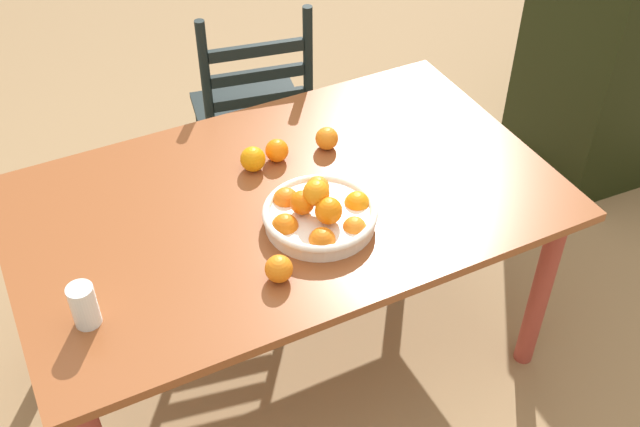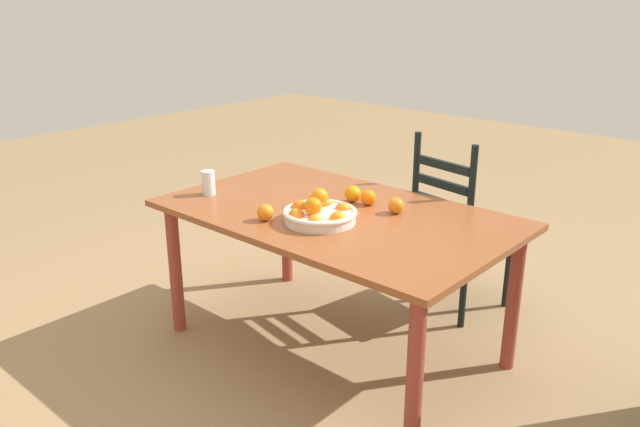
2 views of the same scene
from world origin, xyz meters
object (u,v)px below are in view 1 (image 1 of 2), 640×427
object	(u,v)px
fruit_bowl	(319,214)
orange_loose_2	(327,138)
orange_loose_1	(277,150)
dining_table	(285,218)
cabinet	(629,41)
orange_loose_3	(253,159)
drinking_glass	(84,306)
chair_near_window	(254,118)
orange_loose_0	(279,269)

from	to	relation	value
fruit_bowl	orange_loose_2	world-z (taller)	fruit_bowl
fruit_bowl	orange_loose_1	bearing A→B (deg)	86.94
dining_table	cabinet	distance (m)	1.86
orange_loose_3	fruit_bowl	bearing A→B (deg)	-78.03
fruit_bowl	orange_loose_1	xyz separation A→B (m)	(0.02, 0.34, -0.00)
cabinet	orange_loose_2	size ratio (longest dim) A/B	16.08
drinking_glass	chair_near_window	bearing A→B (deg)	49.38
orange_loose_0	drinking_glass	xyz separation A→B (m)	(-0.50, 0.08, 0.02)
orange_loose_2	dining_table	bearing A→B (deg)	-144.12
fruit_bowl	drinking_glass	xyz separation A→B (m)	(-0.69, -0.07, 0.02)
orange_loose_0	orange_loose_3	world-z (taller)	orange_loose_3
orange_loose_1	drinking_glass	world-z (taller)	drinking_glass
chair_near_window	dining_table	bearing A→B (deg)	85.22
orange_loose_3	dining_table	bearing A→B (deg)	-79.16
cabinet	orange_loose_3	world-z (taller)	cabinet
orange_loose_1	orange_loose_3	world-z (taller)	orange_loose_3
dining_table	orange_loose_3	size ratio (longest dim) A/B	20.54
orange_loose_1	orange_loose_2	distance (m)	0.17
chair_near_window	orange_loose_3	bearing A→B (deg)	78.77
orange_loose_0	orange_loose_1	distance (m)	0.53
chair_near_window	orange_loose_3	size ratio (longest dim) A/B	12.47
dining_table	orange_loose_0	distance (m)	0.37
dining_table	orange_loose_3	distance (m)	0.21
chair_near_window	orange_loose_1	bearing A→B (deg)	85.86
chair_near_window	orange_loose_3	distance (m)	0.72
chair_near_window	cabinet	bearing A→B (deg)	177.67
orange_loose_2	drinking_glass	world-z (taller)	drinking_glass
orange_loose_1	dining_table	bearing A→B (deg)	-107.36
orange_loose_1	cabinet	bearing A→B (deg)	7.81
chair_near_window	orange_loose_1	distance (m)	0.69
dining_table	drinking_glass	world-z (taller)	drinking_glass
fruit_bowl	orange_loose_2	distance (m)	0.38
cabinet	drinking_glass	bearing A→B (deg)	-162.49
fruit_bowl	orange_loose_2	xyz separation A→B (m)	(0.19, 0.32, -0.00)
chair_near_window	drinking_glass	size ratio (longest dim) A/B	8.04
orange_loose_1	fruit_bowl	bearing A→B (deg)	-93.06
orange_loose_3	drinking_glass	size ratio (longest dim) A/B	0.64
dining_table	orange_loose_0	bearing A→B (deg)	-116.99
dining_table	chair_near_window	distance (m)	0.83
chair_near_window	cabinet	xyz separation A→B (m)	(1.60, -0.36, 0.13)
fruit_bowl	orange_loose_0	size ratio (longest dim) A/B	4.39
fruit_bowl	orange_loose_0	distance (m)	0.24
cabinet	orange_loose_3	bearing A→B (deg)	-169.38
orange_loose_1	orange_loose_2	size ratio (longest dim) A/B	1.00
dining_table	chair_near_window	size ratio (longest dim) A/B	1.65
orange_loose_0	orange_loose_3	distance (m)	0.49
chair_near_window	orange_loose_1	world-z (taller)	chair_near_window
orange_loose_2	orange_loose_3	distance (m)	0.26
chair_near_window	cabinet	size ratio (longest dim) A/B	0.83
chair_near_window	orange_loose_0	size ratio (longest dim) A/B	13.07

